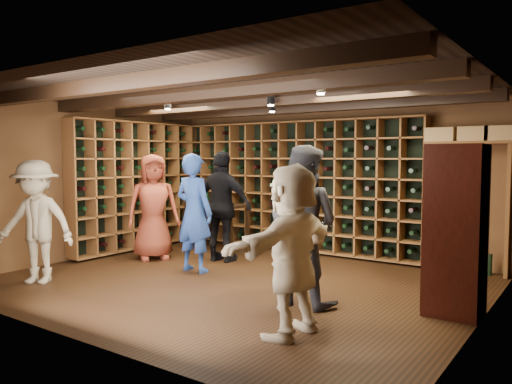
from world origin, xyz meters
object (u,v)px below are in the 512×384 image
Objects in this scene: display_cabinet at (455,234)px; man_grey_suit at (303,225)px; man_blue_shirt at (194,213)px; guest_woman_black at (222,206)px; guest_khaki at (36,222)px; guest_beige at (292,250)px; tasting_table at (216,209)px; guest_red_floral at (153,207)px.

man_grey_suit is (-1.50, -0.55, 0.03)m from display_cabinet.
guest_woman_black is (-0.10, 0.77, 0.02)m from man_blue_shirt.
guest_woman_black is 1.08× the size of guest_khaki.
guest_khaki reaches higher than guest_beige.
guest_khaki is (-4.81, -1.72, -0.05)m from display_cabinet.
guest_beige is 4.31m from tasting_table.
display_cabinet is at bearing -156.59° from man_grey_suit.
display_cabinet is at bearing -15.53° from tasting_table.
tasting_table is (-0.75, 1.42, -0.11)m from man_blue_shirt.
guest_beige is (-1.08, -1.49, -0.06)m from display_cabinet.
tasting_table is (-4.31, 1.37, -0.12)m from display_cabinet.
display_cabinet reaches higher than guest_woman_black.
guest_beige is (3.60, -1.70, -0.05)m from guest_red_floral.
man_grey_suit is 1.11× the size of guest_khaki.
tasting_table is at bearing -50.99° from guest_woman_black.
guest_khaki is (-3.32, -1.18, -0.08)m from man_grey_suit.
guest_woman_black is 0.93m from tasting_table.
man_blue_shirt is 1.05× the size of guest_khaki.
guest_red_floral reaches higher than guest_khaki.
guest_beige is at bearing -82.90° from guest_red_floral.
display_cabinet is 4.68m from guest_red_floral.
man_grey_suit is 2.50m from guest_woman_black.
guest_red_floral is (-1.12, 0.27, 0.00)m from man_blue_shirt.
display_cabinet is at bearing 150.00° from guest_beige.
tasting_table is (-0.65, 0.65, -0.13)m from guest_woman_black.
guest_khaki is at bearing 58.38° from guest_woman_black.
tasting_table is at bearing 14.81° from guest_red_floral.
man_grey_suit is 3.52m from guest_khaki.
guest_woman_black is 1.09× the size of guest_beige.
man_blue_shirt is 1.61m from tasting_table.
guest_khaki is 3.74m from guest_beige.
guest_woman_black reaches higher than tasting_table.
display_cabinet is 3.56m from man_blue_shirt.
man_blue_shirt is at bearing -179.12° from display_cabinet.
man_grey_suit reaches higher than tasting_table.
man_grey_suit is 1.05× the size of guest_red_floral.
guest_beige is (3.74, 0.23, -0.01)m from guest_khaki.
man_grey_suit is at bearing -71.02° from guest_red_floral.
guest_beige is (2.58, -2.21, -0.08)m from guest_woman_black.
man_grey_suit is at bearing -32.13° from tasting_table.
man_blue_shirt is at bearing -60.05° from tasting_table.
display_cabinet is 1.10× the size of guest_beige.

